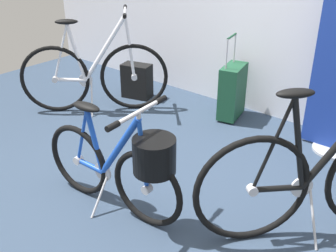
{
  "coord_description": "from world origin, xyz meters",
  "views": [
    {
      "loc": [
        1.4,
        -1.55,
        1.75
      ],
      "look_at": [
        -0.13,
        0.28,
        0.55
      ],
      "focal_mm": 43.0,
      "sensor_mm": 36.0,
      "label": 1
    }
  ],
  "objects": [
    {
      "name": "display_bike_left",
      "position": [
        -1.66,
        0.94,
        0.39
      ],
      "size": [
        1.09,
        1.08,
        1.03
      ],
      "color": "black",
      "rests_on": "ground_plane"
    },
    {
      "name": "display_bike_right",
      "position": [
        0.8,
        0.56,
        0.4
      ],
      "size": [
        1.01,
        1.22,
        1.07
      ],
      "color": "black",
      "rests_on": "ground_plane"
    },
    {
      "name": "folding_bike_foreground",
      "position": [
        -0.21,
        -0.06,
        0.39
      ],
      "size": [
        1.14,
        0.53,
        0.8
      ],
      "color": "black",
      "rests_on": "ground_plane"
    },
    {
      "name": "ground_plane",
      "position": [
        0.0,
        0.0,
        0.0
      ],
      "size": [
        6.98,
        6.98,
        0.0
      ],
      "primitive_type": "plane",
      "color": "#2D3D51"
    },
    {
      "name": "rolling_suitcase",
      "position": [
        -0.49,
        1.68,
        0.28
      ],
      "size": [
        0.26,
        0.39,
        0.83
      ],
      "color": "#19472D",
      "rests_on": "ground_plane"
    },
    {
      "name": "backpack_on_floor",
      "position": [
        -1.59,
        1.47,
        0.19
      ],
      "size": [
        0.36,
        0.27,
        0.38
      ],
      "color": "black",
      "rests_on": "ground_plane"
    }
  ]
}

